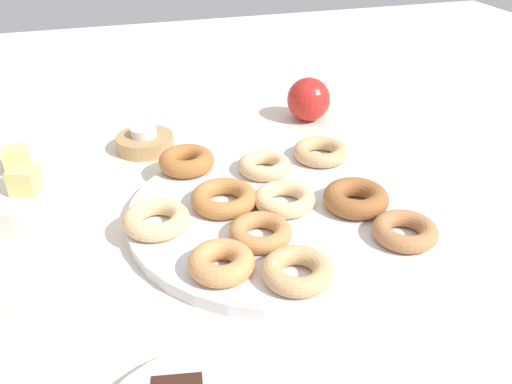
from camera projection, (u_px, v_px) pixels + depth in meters
ground_plane at (276, 218)px, 0.76m from camera, size 2.40×2.40×0.00m
donut_plate at (276, 212)px, 0.76m from camera, size 0.42×0.42×0.02m
donut_0 at (321, 152)px, 0.88m from camera, size 0.10×0.10×0.02m
donut_1 at (284, 198)px, 0.76m from camera, size 0.11×0.11×0.02m
donut_2 at (297, 271)px, 0.62m from camera, size 0.11×0.11×0.02m
donut_3 at (356, 198)px, 0.75m from camera, size 0.11×0.11×0.03m
donut_4 at (224, 198)px, 0.75m from camera, size 0.11×0.11×0.02m
donut_5 at (264, 165)px, 0.84m from camera, size 0.09×0.09×0.02m
donut_6 at (221, 262)px, 0.63m from camera, size 0.11×0.11×0.03m
donut_7 at (157, 221)px, 0.70m from camera, size 0.09×0.09×0.02m
donut_8 at (186, 161)px, 0.85m from camera, size 0.10×0.10×0.03m
donut_9 at (405, 231)px, 0.69m from camera, size 0.10×0.10×0.02m
donut_10 at (260, 232)px, 0.68m from camera, size 0.10×0.10×0.02m
candle_holder at (145, 143)px, 0.94m from camera, size 0.10×0.10×0.03m
tealight at (144, 132)px, 0.93m from camera, size 0.04×0.04×0.01m
fruit_bowl at (31, 190)px, 0.80m from camera, size 0.19×0.19×0.04m
melon_chunk_left at (24, 180)px, 0.75m from camera, size 0.05×0.05×0.04m
melon_chunk_right at (17, 160)px, 0.80m from camera, size 0.04×0.04×0.04m
apple at (309, 99)px, 1.04m from camera, size 0.08×0.08×0.08m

